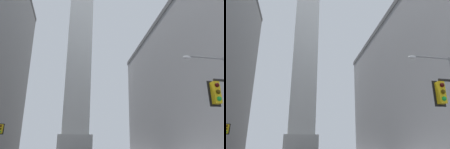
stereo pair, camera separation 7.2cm
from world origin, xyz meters
The scene contains 2 objects.
obelisk centered at (0.00, 56.30, 33.80)m, with size 8.29×8.29×70.18m.
street_lamp centered at (9.46, 11.48, 5.23)m, with size 3.52×0.36×8.45m.
Camera 2 is at (-1.13, -2.09, 1.77)m, focal length 35.00 mm.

